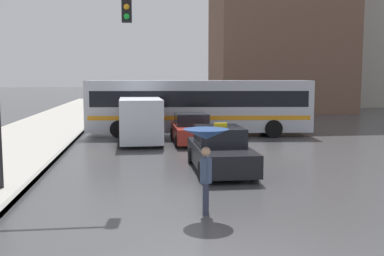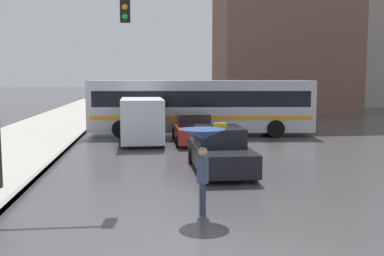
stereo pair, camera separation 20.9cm
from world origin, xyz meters
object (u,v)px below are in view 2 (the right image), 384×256
traffic_light (49,47)px  sedan_red (193,129)px  pedestrian_with_umbrella (203,144)px  taxi (220,151)px  ambulance_van (142,118)px  city_bus (201,105)px

traffic_light → sedan_red: bearing=61.4°
traffic_light → pedestrian_with_umbrella: bearing=-32.3°
taxi → ambulance_van: size_ratio=0.88×
pedestrian_with_umbrella → traffic_light: traffic_light is taller
ambulance_van → sedan_red: bearing=166.8°
sedan_red → traffic_light: (-5.04, -9.27, 3.43)m
sedan_red → traffic_light: bearing=61.4°
sedan_red → ambulance_van: (-2.55, 0.55, 0.57)m
taxi → traffic_light: 6.71m
ambulance_van → city_bus: bearing=-144.9°
taxi → ambulance_van: ambulance_van is taller
taxi → ambulance_van: bearing=-69.6°
sedan_red → taxi: bearing=91.6°
ambulance_van → pedestrian_with_umbrella: 12.42m
pedestrian_with_umbrella → traffic_light: bearing=74.6°
city_bus → traffic_light: size_ratio=2.14×
taxi → traffic_light: size_ratio=0.78×
sedan_red → traffic_light: traffic_light is taller
ambulance_van → traffic_light: 10.52m
pedestrian_with_umbrella → traffic_light: size_ratio=0.35×
city_bus → pedestrian_with_umbrella: (-1.83, -14.73, -0.04)m
taxi → sedan_red: bearing=-88.4°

